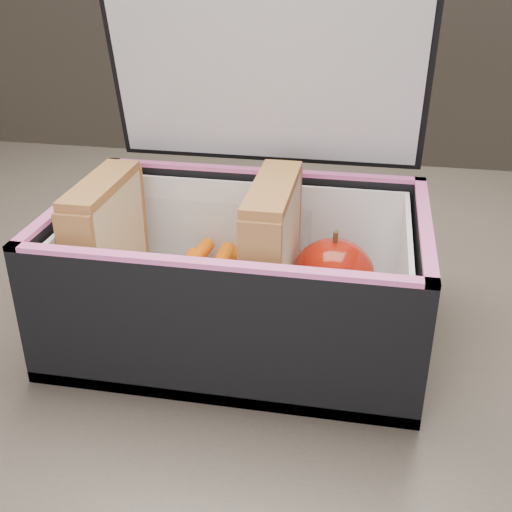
{
  "coord_description": "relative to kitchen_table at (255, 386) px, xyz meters",
  "views": [
    {
      "loc": [
        0.09,
        -0.47,
        1.04
      ],
      "look_at": [
        0.01,
        -0.04,
        0.81
      ],
      "focal_mm": 45.0,
      "sensor_mm": 36.0,
      "label": 1
    }
  ],
  "objects": [
    {
      "name": "lunch_bag",
      "position": [
        -0.0,
        -0.04,
        0.15
      ],
      "size": [
        0.27,
        0.22,
        0.28
      ],
      "color": "black",
      "rests_on": "kitchen_table"
    },
    {
      "name": "kitchen_table",
      "position": [
        0.0,
        0.0,
        0.0
      ],
      "size": [
        1.2,
        0.8,
        0.75
      ],
      "color": "brown",
      "rests_on": "ground"
    },
    {
      "name": "carrot_sticks",
      "position": [
        -0.04,
        -0.05,
        0.12
      ],
      "size": [
        0.05,
        0.16,
        0.03
      ],
      "color": "#F34C00",
      "rests_on": "plastic_tub"
    },
    {
      "name": "red_apple",
      "position": [
        0.07,
        -0.03,
        0.14
      ],
      "size": [
        0.08,
        0.08,
        0.07
      ],
      "rotation": [
        0.0,
        0.0,
        0.19
      ],
      "color": "maroon",
      "rests_on": "paper_napkin"
    },
    {
      "name": "sandwich_right",
      "position": [
        0.02,
        -0.05,
        0.16
      ],
      "size": [
        0.03,
        0.1,
        0.12
      ],
      "color": "#D2B98D",
      "rests_on": "plastic_tub"
    },
    {
      "name": "plastic_tub",
      "position": [
        -0.04,
        -0.05,
        0.14
      ],
      "size": [
        0.18,
        0.13,
        0.07
      ],
      "primitive_type": null,
      "color": "white",
      "rests_on": "lunch_bag"
    },
    {
      "name": "paper_napkin",
      "position": [
        0.07,
        -0.03,
        0.11
      ],
      "size": [
        0.09,
        0.09,
        0.01
      ],
      "primitive_type": "cube",
      "rotation": [
        0.0,
        0.0,
        -0.17
      ],
      "color": "white",
      "rests_on": "lunch_bag"
    },
    {
      "name": "sandwich_left",
      "position": [
        -0.11,
        -0.05,
        0.16
      ],
      "size": [
        0.03,
        0.1,
        0.11
      ],
      "color": "#D2B98D",
      "rests_on": "plastic_tub"
    }
  ]
}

